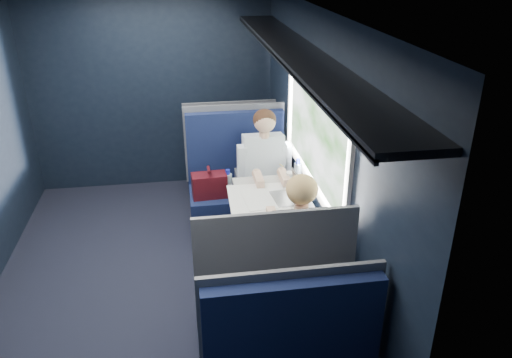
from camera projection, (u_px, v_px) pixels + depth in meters
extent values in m
cube|color=black|center=(156.00, 283.00, 4.44)|extent=(2.80, 4.20, 0.01)
cube|color=black|center=(321.00, 153.00, 4.15)|extent=(0.10, 4.20, 2.30)
cube|color=black|center=(152.00, 92.00, 5.87)|extent=(2.80, 0.10, 2.30)
cube|color=silver|center=(127.00, 4.00, 3.44)|extent=(2.80, 4.20, 0.10)
cube|color=beige|center=(316.00, 83.00, 3.89)|extent=(0.03, 1.84, 0.07)
cube|color=beige|center=(311.00, 181.00, 4.25)|extent=(0.03, 1.84, 0.07)
cube|color=beige|center=(349.00, 180.00, 3.28)|extent=(0.03, 0.07, 0.78)
cube|color=beige|center=(290.00, 103.00, 4.86)|extent=(0.03, 0.07, 0.78)
cube|color=black|center=(298.00, 53.00, 3.76)|extent=(0.36, 4.10, 0.04)
cube|color=black|center=(276.00, 56.00, 3.75)|extent=(0.02, 4.10, 0.03)
cube|color=red|center=(318.00, 64.00, 3.83)|extent=(0.01, 0.10, 0.12)
cylinder|color=#54565E|center=(254.00, 240.00, 4.41)|extent=(0.08, 0.08, 0.70)
cube|color=#BABAB6|center=(274.00, 202.00, 4.28)|extent=(0.62, 1.00, 0.04)
cube|color=#0C1335|center=(240.00, 211.00, 5.16)|extent=(1.00, 0.50, 0.45)
cube|color=#0C1335|center=(235.00, 146.00, 5.17)|extent=(1.00, 0.10, 0.75)
cube|color=#54565E|center=(235.00, 142.00, 5.21)|extent=(1.04, 0.03, 0.82)
cube|color=#54565E|center=(240.00, 185.00, 4.97)|extent=(0.06, 0.40, 0.20)
cube|color=#4F1018|center=(209.00, 185.00, 4.92)|extent=(0.35, 0.20, 0.24)
cylinder|color=#4F1018|center=(209.00, 170.00, 4.85)|extent=(0.04, 0.14, 0.03)
cylinder|color=silver|center=(228.00, 184.00, 4.97)|extent=(0.08, 0.08, 0.22)
cylinder|color=#1823B6|center=(228.00, 172.00, 4.91)|extent=(0.04, 0.04, 0.05)
cube|color=#0C1335|center=(265.00, 310.00, 3.76)|extent=(1.00, 0.50, 0.45)
cube|color=#0C1335|center=(274.00, 267.00, 3.24)|extent=(1.00, 0.10, 0.75)
cube|color=#54565E|center=(276.00, 268.00, 3.18)|extent=(1.04, 0.03, 0.82)
cube|color=#54565E|center=(265.00, 270.00, 3.67)|extent=(0.06, 0.40, 0.20)
cube|color=#0C1335|center=(228.00, 168.00, 6.14)|extent=(1.00, 0.40, 0.45)
cube|color=#0C1335|center=(230.00, 132.00, 5.69)|extent=(1.00, 0.10, 0.66)
cube|color=#54565E|center=(230.00, 132.00, 5.63)|extent=(1.04, 0.03, 0.72)
cube|color=#0C1335|center=(293.00, 332.00, 2.76)|extent=(1.00, 0.10, 0.66)
cube|color=#54565E|center=(291.00, 322.00, 2.80)|extent=(1.04, 0.03, 0.72)
cube|color=black|center=(266.00, 189.00, 4.94)|extent=(0.36, 0.44, 0.16)
cube|color=black|center=(269.00, 226.00, 4.89)|extent=(0.32, 0.12, 0.45)
cube|color=silver|center=(263.00, 159.00, 4.97)|extent=(0.40, 0.29, 0.53)
cylinder|color=#D8A88C|center=(264.00, 134.00, 4.82)|extent=(0.10, 0.10, 0.06)
sphere|color=#D8A88C|center=(265.00, 122.00, 4.74)|extent=(0.21, 0.21, 0.21)
sphere|color=#382114|center=(264.00, 120.00, 4.75)|extent=(0.22, 0.22, 0.22)
cube|color=silver|center=(242.00, 162.00, 4.91)|extent=(0.09, 0.12, 0.34)
cube|color=silver|center=(286.00, 160.00, 4.97)|extent=(0.09, 0.12, 0.34)
cube|color=black|center=(295.00, 262.00, 3.79)|extent=(0.36, 0.44, 0.16)
cube|color=black|center=(288.00, 279.00, 4.10)|extent=(0.32, 0.12, 0.45)
cube|color=black|center=(301.00, 246.00, 3.54)|extent=(0.40, 0.29, 0.53)
cylinder|color=#D8A88C|center=(301.00, 209.00, 3.46)|extent=(0.10, 0.10, 0.06)
sphere|color=#D8A88C|center=(301.00, 190.00, 3.42)|extent=(0.21, 0.21, 0.21)
sphere|color=tan|center=(302.00, 189.00, 3.40)|extent=(0.22, 0.22, 0.22)
cube|color=black|center=(270.00, 246.00, 3.55)|extent=(0.09, 0.12, 0.34)
cube|color=black|center=(329.00, 240.00, 3.61)|extent=(0.09, 0.12, 0.34)
cube|color=tan|center=(304.00, 236.00, 3.44)|extent=(0.26, 0.07, 0.36)
cube|color=white|center=(259.00, 202.00, 4.22)|extent=(0.52, 0.73, 0.01)
cube|color=silver|center=(286.00, 198.00, 4.28)|extent=(0.26, 0.33, 0.01)
cube|color=silver|center=(299.00, 185.00, 4.25)|extent=(0.04, 0.30, 0.21)
cube|color=black|center=(298.00, 185.00, 4.25)|extent=(0.03, 0.27, 0.17)
cylinder|color=silver|center=(298.00, 173.00, 4.53)|extent=(0.07, 0.07, 0.20)
cylinder|color=#1823B6|center=(298.00, 161.00, 4.48)|extent=(0.04, 0.04, 0.04)
cylinder|color=white|center=(290.00, 177.00, 4.59)|extent=(0.07, 0.07, 0.09)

